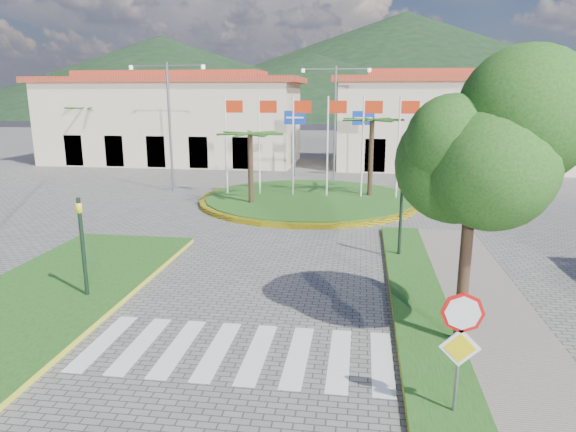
# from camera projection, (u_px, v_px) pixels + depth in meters

# --- Properties ---
(sidewalk_right) EXTENTS (4.00, 28.00, 0.15)m
(sidewalk_right) POSITION_uv_depth(u_px,v_px,m) (513.00, 420.00, 9.82)
(sidewalk_right) COLOR gray
(sidewalk_right) RESTS_ON ground
(verge_right) EXTENTS (1.60, 28.00, 0.18)m
(verge_right) POSITION_uv_depth(u_px,v_px,m) (448.00, 414.00, 9.98)
(verge_right) COLOR #1C4915
(verge_right) RESTS_ON ground
(median_left) EXTENTS (5.00, 14.00, 0.18)m
(median_left) POSITION_uv_depth(u_px,v_px,m) (39.00, 301.00, 15.39)
(median_left) COLOR #1C4915
(median_left) RESTS_ON ground
(crosswalk) EXTENTS (8.00, 3.00, 0.01)m
(crosswalk) POSITION_uv_depth(u_px,v_px,m) (233.00, 351.00, 12.59)
(crosswalk) COLOR silver
(crosswalk) RESTS_ON ground
(roundabout_island) EXTENTS (12.70, 12.70, 6.00)m
(roundabout_island) POSITION_uv_depth(u_px,v_px,m) (309.00, 199.00, 29.87)
(roundabout_island) COLOR yellow
(roundabout_island) RESTS_ON ground
(stop_sign) EXTENTS (0.80, 0.11, 2.65)m
(stop_sign) POSITION_uv_depth(u_px,v_px,m) (461.00, 335.00, 9.53)
(stop_sign) COLOR slate
(stop_sign) RESTS_ON ground
(deciduous_tree) EXTENTS (3.60, 3.60, 6.80)m
(deciduous_tree) POSITION_uv_depth(u_px,v_px,m) (475.00, 139.00, 11.58)
(deciduous_tree) COLOR black
(deciduous_tree) RESTS_ON ground
(traffic_light_left) EXTENTS (0.15, 0.18, 3.20)m
(traffic_light_left) POSITION_uv_depth(u_px,v_px,m) (82.00, 239.00, 15.26)
(traffic_light_left) COLOR black
(traffic_light_left) RESTS_ON ground
(traffic_light_right) EXTENTS (0.15, 0.18, 3.20)m
(traffic_light_right) POSITION_uv_depth(u_px,v_px,m) (401.00, 209.00, 19.21)
(traffic_light_right) COLOR black
(traffic_light_right) RESTS_ON ground
(traffic_light_far) EXTENTS (0.18, 0.15, 3.20)m
(traffic_light_far) POSITION_uv_depth(u_px,v_px,m) (442.00, 162.00, 32.20)
(traffic_light_far) COLOR black
(traffic_light_far) RESTS_ON ground
(direction_sign_west) EXTENTS (1.60, 0.14, 5.20)m
(direction_sign_west) POSITION_uv_depth(u_px,v_px,m) (295.00, 129.00, 37.99)
(direction_sign_west) COLOR slate
(direction_sign_west) RESTS_ON ground
(direction_sign_east) EXTENTS (1.60, 0.14, 5.20)m
(direction_sign_east) POSITION_uv_depth(u_px,v_px,m) (363.00, 130.00, 37.30)
(direction_sign_east) COLOR slate
(direction_sign_east) RESTS_ON ground
(street_lamp_centre) EXTENTS (4.80, 0.16, 8.00)m
(street_lamp_centre) POSITION_uv_depth(u_px,v_px,m) (335.00, 117.00, 36.42)
(street_lamp_centre) COLOR slate
(street_lamp_centre) RESTS_ON ground
(street_lamp_west) EXTENTS (4.80, 0.16, 8.00)m
(street_lamp_west) POSITION_uv_depth(u_px,v_px,m) (170.00, 120.00, 32.03)
(street_lamp_west) COLOR slate
(street_lamp_west) RESTS_ON ground
(building_left) EXTENTS (23.32, 9.54, 8.05)m
(building_left) POSITION_uv_depth(u_px,v_px,m) (173.00, 119.00, 46.33)
(building_left) COLOR beige
(building_left) RESTS_ON ground
(building_right) EXTENTS (19.08, 9.54, 8.05)m
(building_right) POSITION_uv_depth(u_px,v_px,m) (447.00, 121.00, 43.01)
(building_right) COLOR beige
(building_right) RESTS_ON ground
(hill_far_west) EXTENTS (140.00, 140.00, 22.00)m
(hill_far_west) POSITION_uv_depth(u_px,v_px,m) (162.00, 76.00, 148.50)
(hill_far_west) COLOR black
(hill_far_west) RESTS_ON ground
(hill_far_mid) EXTENTS (180.00, 180.00, 30.00)m
(hill_far_mid) POSITION_uv_depth(u_px,v_px,m) (404.00, 63.00, 157.12)
(hill_far_mid) COLOR black
(hill_far_mid) RESTS_ON ground
(hill_near_back) EXTENTS (110.00, 110.00, 16.00)m
(hill_near_back) POSITION_uv_depth(u_px,v_px,m) (314.00, 86.00, 133.35)
(hill_near_back) COLOR black
(hill_near_back) RESTS_ON ground
(white_van) EXTENTS (4.99, 3.20, 1.28)m
(white_van) POSITION_uv_depth(u_px,v_px,m) (252.00, 160.00, 43.59)
(white_van) COLOR silver
(white_van) RESTS_ON ground
(car_dark_a) EXTENTS (4.29, 2.56, 1.37)m
(car_dark_a) POSITION_uv_depth(u_px,v_px,m) (237.00, 160.00, 43.01)
(car_dark_a) COLOR black
(car_dark_a) RESTS_ON ground
(car_dark_b) EXTENTS (3.65, 1.68, 1.16)m
(car_dark_b) POSITION_uv_depth(u_px,v_px,m) (414.00, 165.00, 40.77)
(car_dark_b) COLOR black
(car_dark_b) RESTS_ON ground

